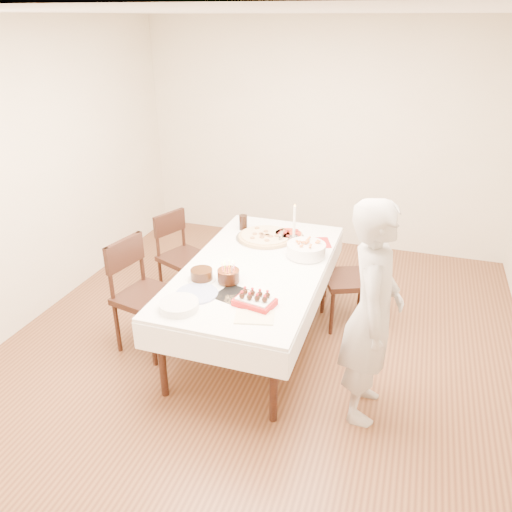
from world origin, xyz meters
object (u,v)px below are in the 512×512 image
(chair_left_dessert, at_px, (148,297))
(strawberry_box, at_px, (255,301))
(taper_candle, at_px, (294,224))
(birthday_cake, at_px, (228,272))
(cola_glass, at_px, (243,222))
(chair_left_savory, at_px, (184,258))
(pizza_white, at_px, (266,237))
(pizza_pepperoni, at_px, (288,235))
(person, at_px, (372,314))
(pasta_bowl, at_px, (306,250))
(chair_right_savory, at_px, (349,279))
(dining_table, at_px, (256,303))
(layer_cake, at_px, (202,275))

(chair_left_dessert, relative_size, strawberry_box, 3.46)
(taper_candle, relative_size, birthday_cake, 2.27)
(cola_glass, xyz_separation_m, birthday_cake, (0.25, -1.07, 0.02))
(strawberry_box, bearing_deg, chair_left_savory, 135.30)
(chair_left_savory, relative_size, pizza_white, 1.58)
(chair_left_savory, bearing_deg, taper_candle, -155.14)
(pizza_white, distance_m, strawberry_box, 1.22)
(chair_left_savory, xyz_separation_m, chair_left_dessert, (0.09, -0.89, 0.05))
(chair_left_savory, xyz_separation_m, birthday_cake, (0.82, -0.85, 0.39))
(pizza_pepperoni, bearing_deg, person, -53.87)
(chair_left_savory, height_order, pasta_bowl, chair_left_savory)
(chair_right_savory, bearing_deg, chair_left_savory, 157.68)
(pizza_white, bearing_deg, dining_table, -81.04)
(birthday_cake, height_order, strawberry_box, birthday_cake)
(chair_left_savory, xyz_separation_m, pasta_bowl, (1.30, -0.18, 0.36))
(chair_left_dessert, relative_size, pizza_white, 1.76)
(chair_left_savory, distance_m, taper_candle, 1.23)
(dining_table, height_order, pasta_bowl, pasta_bowl)
(birthday_cake, relative_size, strawberry_box, 0.60)
(cola_glass, relative_size, birthday_cake, 0.86)
(dining_table, distance_m, birthday_cake, 0.60)
(chair_left_dessert, bearing_deg, pizza_pepperoni, -119.85)
(chair_left_savory, distance_m, pizza_pepperoni, 1.10)
(chair_left_savory, distance_m, pasta_bowl, 1.36)
(person, height_order, birthday_cake, person)
(taper_candle, bearing_deg, cola_glass, 162.15)
(chair_left_savory, bearing_deg, dining_table, 174.84)
(pasta_bowl, bearing_deg, cola_glass, 150.95)
(chair_left_dessert, bearing_deg, birthday_cake, -165.04)
(taper_candle, bearing_deg, chair_left_dessert, -138.12)
(chair_right_savory, xyz_separation_m, pizza_white, (-0.82, 0.04, 0.31))
(chair_left_savory, xyz_separation_m, pizza_pepperoni, (1.04, 0.18, 0.32))
(chair_left_dessert, height_order, cola_glass, chair_left_dessert)
(dining_table, bearing_deg, pasta_bowl, 40.29)
(chair_left_dessert, xyz_separation_m, pizza_pepperoni, (0.95, 1.07, 0.27))
(chair_right_savory, relative_size, cola_glass, 6.19)
(pasta_bowl, bearing_deg, chair_left_savory, 171.96)
(pasta_bowl, xyz_separation_m, taper_candle, (-0.17, 0.23, 0.14))
(birthday_cake, bearing_deg, pizza_pepperoni, 77.96)
(chair_right_savory, xyz_separation_m, chair_left_savory, (-1.67, -0.04, -0.01))
(pizza_pepperoni, relative_size, pasta_bowl, 0.88)
(chair_left_dessert, relative_size, birthday_cake, 5.72)
(dining_table, relative_size, pasta_bowl, 6.23)
(chair_right_savory, relative_size, chair_left_savory, 1.03)
(taper_candle, distance_m, cola_glass, 0.60)
(taper_candle, xyz_separation_m, cola_glass, (-0.56, 0.18, -0.12))
(pasta_bowl, bearing_deg, pizza_white, 150.51)
(chair_left_savory, bearing_deg, chair_left_dessert, 118.20)
(chair_left_savory, xyz_separation_m, layer_cake, (0.60, -0.88, 0.34))
(person, height_order, taper_candle, person)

